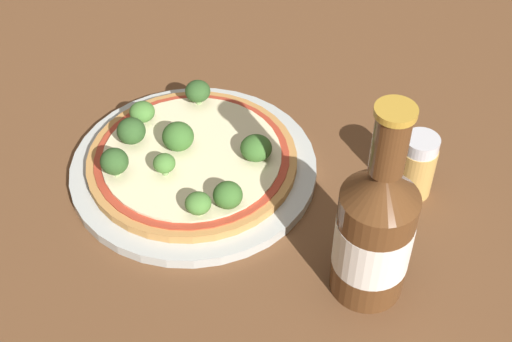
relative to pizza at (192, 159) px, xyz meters
The scene contains 14 objects.
ground_plane 0.03m from the pizza, 35.64° to the left, with size 3.00×3.00×0.00m, color brown.
plate 0.01m from the pizza, 21.71° to the left, with size 0.27×0.27×0.01m.
pizza is the anchor object (origin of this frame).
broccoli_floret_0 0.07m from the pizza, 132.10° to the right, with size 0.03×0.03×0.03m.
broccoli_floret_1 0.05m from the pizza, 66.57° to the right, with size 0.02×0.02×0.03m.
broccoli_floret_2 0.03m from the pizza, 151.92° to the right, with size 0.03×0.03×0.03m.
broccoli_floret_3 0.09m from the pizza, 17.68° to the right, with size 0.03×0.03×0.02m.
broccoli_floret_4 0.07m from the pizza, 59.96° to the left, with size 0.03×0.03×0.03m.
broccoli_floret_5 0.08m from the pizza, 159.54° to the right, with size 0.03×0.03×0.02m.
broccoli_floret_6 0.09m from the pizza, 94.30° to the right, with size 0.03×0.03×0.03m.
broccoli_floret_7 0.09m from the pizza, 152.58° to the left, with size 0.03×0.03×0.03m.
broccoli_floret_8 0.09m from the pizza, ahead, with size 0.03×0.03×0.03m.
beer_bottle 0.24m from the pizza, 22.57° to the left, with size 0.07×0.07×0.22m.
pepper_shaker 0.24m from the pizza, 56.75° to the left, with size 0.04×0.04×0.08m.
Camera 1 is at (0.52, -0.20, 0.56)m, focal length 50.00 mm.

